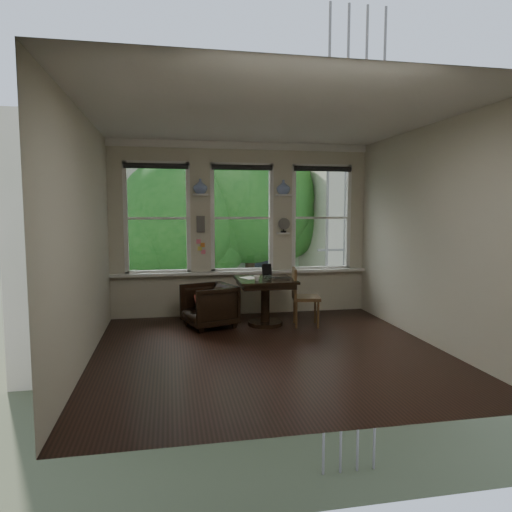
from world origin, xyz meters
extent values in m
plane|color=black|center=(0.00, 0.00, 0.00)|extent=(4.50, 4.50, 0.00)
plane|color=silver|center=(0.00, 0.00, 3.00)|extent=(4.50, 4.50, 0.00)
plane|color=beige|center=(0.00, 2.25, 1.50)|extent=(4.50, 0.00, 4.50)
plane|color=beige|center=(0.00, -2.25, 1.50)|extent=(4.50, 0.00, 4.50)
plane|color=beige|center=(-2.25, 0.00, 1.50)|extent=(0.00, 4.50, 4.50)
plane|color=beige|center=(2.25, 0.00, 1.50)|extent=(0.00, 4.50, 4.50)
cube|color=white|center=(-0.72, 2.15, 2.10)|extent=(0.26, 0.16, 0.03)
cube|color=white|center=(0.72, 2.15, 2.10)|extent=(0.26, 0.16, 0.03)
cube|color=#59544F|center=(-0.72, 2.18, 1.60)|extent=(0.14, 0.06, 0.28)
imported|color=white|center=(-0.72, 2.15, 2.24)|extent=(0.24, 0.24, 0.25)
imported|color=white|center=(0.72, 2.15, 2.24)|extent=(0.24, 0.24, 0.25)
imported|color=black|center=(-0.66, 1.39, 0.34)|extent=(0.95, 0.93, 0.68)
cube|color=maroon|center=(-0.66, 1.39, 0.45)|extent=(0.45, 0.45, 0.06)
imported|color=black|center=(0.43, 1.24, 0.76)|extent=(0.41, 0.33, 0.03)
imported|color=white|center=(0.06, 1.16, 0.80)|extent=(0.10, 0.10, 0.09)
imported|color=white|center=(0.23, 1.13, 0.80)|extent=(0.15, 0.15, 0.09)
cube|color=black|center=(0.29, 1.50, 0.86)|extent=(0.17, 0.10, 0.22)
cube|color=silver|center=(0.00, 1.47, 0.75)|extent=(0.31, 0.36, 0.00)
camera|label=1|loc=(-1.25, -5.69, 1.83)|focal=32.00mm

